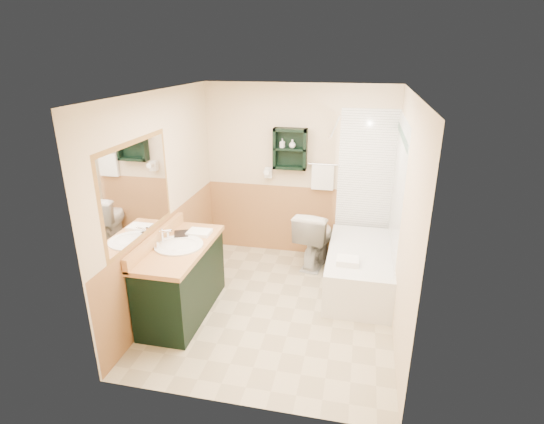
{
  "coord_description": "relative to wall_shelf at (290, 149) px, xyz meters",
  "views": [
    {
      "loc": [
        0.85,
        -4.12,
        2.77
      ],
      "look_at": [
        -0.09,
        0.2,
        1.09
      ],
      "focal_mm": 28.0,
      "sensor_mm": 36.0,
      "label": 1
    }
  ],
  "objects": [
    {
      "name": "mirror_frame",
      "position": [
        -1.17,
        -1.96,
        -0.05
      ],
      "size": [
        1.3,
        1.3,
        1.0
      ],
      "primitive_type": null,
      "color": "olive",
      "rests_on": "left_wall"
    },
    {
      "name": "floor",
      "position": [
        0.1,
        -1.41,
        -1.55
      ],
      "size": [
        3.0,
        3.0,
        0.0
      ],
      "primitive_type": "plane",
      "color": "#BFB18B",
      "rests_on": "ground"
    },
    {
      "name": "left_wall",
      "position": [
        -1.22,
        -1.41,
        -0.35
      ],
      "size": [
        0.04,
        3.0,
        2.4
      ],
      "primitive_type": "cube",
      "color": "beige",
      "rests_on": "ground"
    },
    {
      "name": "shower_curtain",
      "position": [
        0.63,
        -0.48,
        -0.4
      ],
      "size": [
        1.05,
        1.05,
        1.7
      ],
      "primitive_type": null,
      "color": "beige",
      "rests_on": "curtain_rod"
    },
    {
      "name": "mirror_glass",
      "position": [
        -1.17,
        -1.96,
        -0.05
      ],
      "size": [
        1.2,
        1.2,
        0.9
      ],
      "primitive_type": null,
      "color": "white",
      "rests_on": "left_wall"
    },
    {
      "name": "tub_towel",
      "position": [
        0.88,
        -1.16,
        -1.0
      ],
      "size": [
        0.25,
        0.21,
        0.07
      ],
      "primitive_type": "cube",
      "color": "white",
      "rests_on": "bathtub"
    },
    {
      "name": "right_wall",
      "position": [
        1.42,
        -1.41,
        -0.35
      ],
      "size": [
        0.04,
        3.0,
        2.4
      ],
      "primitive_type": "cube",
      "color": "beige",
      "rests_on": "ground"
    },
    {
      "name": "tile_right",
      "position": [
        1.38,
        -0.66,
        -0.5
      ],
      "size": [
        1.5,
        1.5,
        2.1
      ],
      "primitive_type": null,
      "color": "white",
      "rests_on": "right_wall"
    },
    {
      "name": "tile_back",
      "position": [
        1.13,
        0.07,
        -0.5
      ],
      "size": [
        0.95,
        0.95,
        2.1
      ],
      "primitive_type": null,
      "color": "white",
      "rests_on": "back_wall"
    },
    {
      "name": "curtain_rod",
      "position": [
        0.63,
        -0.66,
        0.45
      ],
      "size": [
        0.03,
        1.6,
        0.03
      ],
      "primitive_type": "cylinder",
      "rotation": [
        1.57,
        0.0,
        0.0
      ],
      "color": "silver",
      "rests_on": "back_wall"
    },
    {
      "name": "wainscot_left",
      "position": [
        -1.19,
        -1.41,
        -1.05
      ],
      "size": [
        2.98,
        2.98,
        1.0
      ],
      "primitive_type": null,
      "color": "#B57949",
      "rests_on": "left_wall"
    },
    {
      "name": "towel_bar",
      "position": [
        0.45,
        0.04,
        -0.2
      ],
      "size": [
        0.4,
        0.06,
        0.4
      ],
      "primitive_type": null,
      "color": "white",
      "rests_on": "back_wall"
    },
    {
      "name": "wall_shelf",
      "position": [
        0.0,
        0.0,
        0.0
      ],
      "size": [
        0.45,
        0.15,
        0.55
      ],
      "primitive_type": "cube",
      "color": "black",
      "rests_on": "back_wall"
    },
    {
      "name": "soap_bottle_a",
      "position": [
        -0.1,
        -0.01,
        0.04
      ],
      "size": [
        0.08,
        0.13,
        0.06
      ],
      "primitive_type": "imported",
      "rotation": [
        0.0,
        0.0,
        -0.26
      ],
      "color": "silver",
      "rests_on": "wall_shelf"
    },
    {
      "name": "bathtub",
      "position": [
        1.03,
        -0.77,
        -1.29
      ],
      "size": [
        0.78,
        1.5,
        0.52
      ],
      "primitive_type": "cube",
      "color": "silver",
      "rests_on": "ground"
    },
    {
      "name": "toilet",
      "position": [
        0.41,
        -0.23,
        -1.16
      ],
      "size": [
        0.57,
        0.86,
        0.79
      ],
      "primitive_type": "imported",
      "rotation": [
        0.0,
        0.0,
        2.98
      ],
      "color": "silver",
      "rests_on": "ground"
    },
    {
      "name": "hair_dryer",
      "position": [
        -0.3,
        0.02,
        -0.35
      ],
      "size": [
        0.1,
        0.24,
        0.18
      ],
      "primitive_type": null,
      "color": "white",
      "rests_on": "back_wall"
    },
    {
      "name": "ceiling",
      "position": [
        0.1,
        -1.41,
        0.87
      ],
      "size": [
        2.6,
        3.0,
        0.04
      ],
      "primitive_type": "cube",
      "color": "white",
      "rests_on": "back_wall"
    },
    {
      "name": "soap_bottle_b",
      "position": [
        0.03,
        -0.01,
        0.06
      ],
      "size": [
        0.11,
        0.13,
        0.09
      ],
      "primitive_type": "imported",
      "rotation": [
        0.0,
        0.0,
        -0.26
      ],
      "color": "silver",
      "rests_on": "wall_shelf"
    },
    {
      "name": "counter_towel",
      "position": [
        -0.79,
        -1.38,
        -0.7
      ],
      "size": [
        0.26,
        0.2,
        0.04
      ],
      "primitive_type": "cube",
      "color": "white",
      "rests_on": "vanity"
    },
    {
      "name": "vanity",
      "position": [
        -0.89,
        -1.73,
        -1.14
      ],
      "size": [
        0.59,
        1.3,
        0.83
      ],
      "primitive_type": "cube",
      "color": "black",
      "rests_on": "ground"
    },
    {
      "name": "tile_accent",
      "position": [
        1.37,
        -0.66,
        0.35
      ],
      "size": [
        1.5,
        1.5,
        0.1
      ],
      "primitive_type": null,
      "color": "#144934",
      "rests_on": "right_wall"
    },
    {
      "name": "wainscot_back",
      "position": [
        0.1,
        0.08,
        -1.05
      ],
      "size": [
        2.58,
        2.58,
        1.0
      ],
      "primitive_type": null,
      "color": "#B57949",
      "rests_on": "back_wall"
    },
    {
      "name": "vanity_book",
      "position": [
        -1.06,
        -1.48,
        -0.62
      ],
      "size": [
        0.15,
        0.08,
        0.21
      ],
      "primitive_type": "imported",
      "rotation": [
        0.0,
        0.0,
        0.39
      ],
      "color": "black",
      "rests_on": "vanity"
    },
    {
      "name": "back_wall",
      "position": [
        0.1,
        0.11,
        -0.35
      ],
      "size": [
        2.6,
        0.04,
        2.4
      ],
      "primitive_type": "cube",
      "color": "beige",
      "rests_on": "ground"
    }
  ]
}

